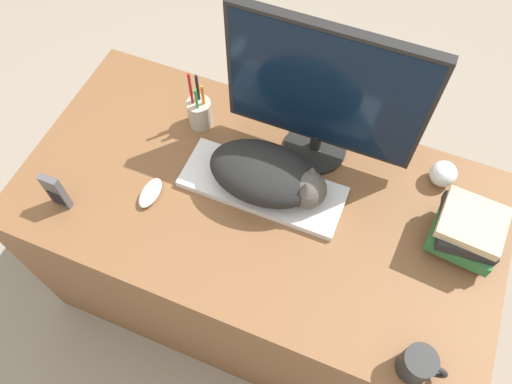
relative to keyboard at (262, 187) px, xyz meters
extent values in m
plane|color=gray|center=(0.00, -0.41, -0.74)|extent=(12.00, 12.00, 0.00)
cube|color=brown|center=(0.00, -0.03, -0.38)|extent=(1.42, 0.74, 0.73)
cube|color=silver|center=(0.00, 0.00, 0.00)|extent=(0.48, 0.17, 0.02)
ellipsoid|color=black|center=(0.00, 0.00, 0.08)|extent=(0.31, 0.20, 0.13)
sphere|color=#4C4742|center=(0.13, 0.00, 0.07)|extent=(0.11, 0.11, 0.11)
cone|color=#4C4742|center=(0.13, -0.03, 0.12)|extent=(0.04, 0.04, 0.04)
cone|color=#4C4742|center=(0.13, 0.03, 0.12)|extent=(0.04, 0.04, 0.04)
cylinder|color=black|center=(0.10, 0.19, 0.00)|extent=(0.19, 0.19, 0.02)
cylinder|color=black|center=(0.10, 0.19, 0.04)|extent=(0.04, 0.04, 0.07)
cube|color=black|center=(0.10, 0.19, 0.26)|extent=(0.55, 0.03, 0.41)
cube|color=black|center=(0.10, 0.19, 0.26)|extent=(0.53, 0.01, 0.39)
ellipsoid|color=silver|center=(-0.29, -0.14, 0.00)|extent=(0.05, 0.11, 0.03)
cylinder|color=black|center=(0.53, -0.33, 0.03)|extent=(0.08, 0.08, 0.09)
torus|color=black|center=(0.57, -0.33, 0.03)|extent=(0.06, 0.01, 0.06)
cylinder|color=#B2A893|center=(-0.27, 0.16, 0.04)|extent=(0.08, 0.08, 0.10)
cylinder|color=orange|center=(-0.26, 0.16, 0.09)|extent=(0.01, 0.01, 0.13)
cylinder|color=black|center=(-0.28, 0.17, 0.11)|extent=(0.01, 0.01, 0.16)
cylinder|color=#B21E1E|center=(-0.29, 0.15, 0.12)|extent=(0.01, 0.01, 0.18)
cylinder|color=#338C38|center=(-0.27, 0.14, 0.09)|extent=(0.01, 0.01, 0.13)
sphere|color=silver|center=(0.48, 0.23, 0.03)|extent=(0.08, 0.08, 0.08)
cube|color=#4C4C51|center=(-0.51, -0.26, 0.06)|extent=(0.06, 0.02, 0.14)
cube|color=black|center=(-0.51, -0.27, 0.04)|extent=(0.04, 0.00, 0.06)
cube|color=brown|center=(0.57, 0.04, 0.00)|extent=(0.16, 0.13, 0.03)
cube|color=#2D6B38|center=(0.57, 0.04, 0.04)|extent=(0.19, 0.18, 0.04)
cube|color=black|center=(0.57, 0.05, 0.08)|extent=(0.17, 0.18, 0.04)
cube|color=#C6B284|center=(0.57, 0.04, 0.11)|extent=(0.17, 0.16, 0.03)
camera|label=1|loc=(0.27, -0.70, 1.25)|focal=35.00mm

